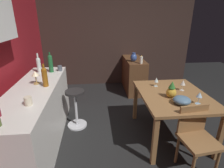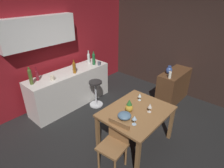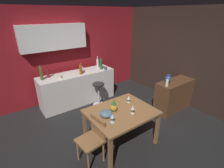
{
  "view_description": "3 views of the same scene",
  "coord_description": "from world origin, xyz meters",
  "px_view_note": "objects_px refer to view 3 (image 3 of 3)",
  "views": [
    {
      "loc": [
        -2.3,
        0.7,
        1.85
      ],
      "look_at": [
        0.44,
        0.43,
        0.78
      ],
      "focal_mm": 28.72,
      "sensor_mm": 36.0,
      "label": 1
    },
    {
      "loc": [
        -2.3,
        -1.96,
        2.67
      ],
      "look_at": [
        0.38,
        0.44,
        0.84
      ],
      "focal_mm": 29.99,
      "sensor_mm": 36.0,
      "label": 2
    },
    {
      "loc": [
        -1.65,
        -2.51,
        2.44
      ],
      "look_at": [
        0.55,
        0.55,
        0.81
      ],
      "focal_mm": 26.68,
      "sensor_mm": 36.0,
      "label": 3
    }
  ],
  "objects_px": {
    "wine_glass_right": "(129,98)",
    "pillar_candle_tall": "(167,83)",
    "wine_bottle_amber": "(81,69)",
    "cup_cream": "(60,76)",
    "fruit_bowl": "(106,114)",
    "cup_slate": "(105,68)",
    "bar_stool": "(99,94)",
    "pineapple_centerpiece": "(114,106)",
    "chair_near_window": "(93,138)",
    "wine_bottle_ruby": "(48,73)",
    "vase_ceramic_blue": "(168,79)",
    "sideboard_cabinet": "(174,95)",
    "wine_bottle_green": "(101,64)",
    "wine_bottle_clear": "(98,63)",
    "dining_table": "(121,115)",
    "wine_glass_left": "(133,108)",
    "wine_bottle_olive": "(41,73)",
    "wine_glass_center": "(112,116)",
    "counter_lamp": "(82,67)"
  },
  "relations": [
    {
      "from": "wine_bottle_green",
      "to": "sideboard_cabinet",
      "type": "bearing_deg",
      "value": -56.06
    },
    {
      "from": "chair_near_window",
      "to": "wine_bottle_ruby",
      "type": "bearing_deg",
      "value": 91.01
    },
    {
      "from": "fruit_bowl",
      "to": "cup_slate",
      "type": "relative_size",
      "value": 2.02
    },
    {
      "from": "wine_glass_center",
      "to": "wine_bottle_clear",
      "type": "height_order",
      "value": "wine_bottle_clear"
    },
    {
      "from": "wine_bottle_ruby",
      "to": "vase_ceramic_blue",
      "type": "relative_size",
      "value": 1.49
    },
    {
      "from": "sideboard_cabinet",
      "to": "bar_stool",
      "type": "xyz_separation_m",
      "value": [
        -1.53,
        1.32,
        -0.05
      ]
    },
    {
      "from": "wine_glass_left",
      "to": "cup_slate",
      "type": "xyz_separation_m",
      "value": [
        0.72,
        1.97,
        0.08
      ]
    },
    {
      "from": "cup_cream",
      "to": "vase_ceramic_blue",
      "type": "xyz_separation_m",
      "value": [
        2.16,
        -1.66,
        -0.03
      ]
    },
    {
      "from": "chair_near_window",
      "to": "wine_bottle_amber",
      "type": "relative_size",
      "value": 2.56
    },
    {
      "from": "bar_stool",
      "to": "wine_glass_right",
      "type": "distance_m",
      "value": 1.43
    },
    {
      "from": "pillar_candle_tall",
      "to": "wine_bottle_amber",
      "type": "bearing_deg",
      "value": 128.85
    },
    {
      "from": "wine_glass_left",
      "to": "wine_bottle_ruby",
      "type": "height_order",
      "value": "wine_bottle_ruby"
    },
    {
      "from": "wine_glass_center",
      "to": "pillar_candle_tall",
      "type": "distance_m",
      "value": 1.85
    },
    {
      "from": "pillar_candle_tall",
      "to": "vase_ceramic_blue",
      "type": "height_order",
      "value": "vase_ceramic_blue"
    },
    {
      "from": "sideboard_cabinet",
      "to": "chair_near_window",
      "type": "bearing_deg",
      "value": -175.1
    },
    {
      "from": "wine_glass_left",
      "to": "wine_bottle_olive",
      "type": "distance_m",
      "value": 2.46
    },
    {
      "from": "chair_near_window",
      "to": "wine_bottle_clear",
      "type": "xyz_separation_m",
      "value": [
        1.43,
        2.17,
        0.58
      ]
    },
    {
      "from": "dining_table",
      "to": "wine_bottle_clear",
      "type": "height_order",
      "value": "wine_bottle_clear"
    },
    {
      "from": "wine_glass_left",
      "to": "sideboard_cabinet",
      "type": "bearing_deg",
      "value": 11.31
    },
    {
      "from": "dining_table",
      "to": "fruit_bowl",
      "type": "height_order",
      "value": "fruit_bowl"
    },
    {
      "from": "pineapple_centerpiece",
      "to": "vase_ceramic_blue",
      "type": "relative_size",
      "value": 1.18
    },
    {
      "from": "bar_stool",
      "to": "wine_bottle_olive",
      "type": "relative_size",
      "value": 1.79
    },
    {
      "from": "wine_bottle_green",
      "to": "vase_ceramic_blue",
      "type": "relative_size",
      "value": 1.71
    },
    {
      "from": "wine_glass_right",
      "to": "pillar_candle_tall",
      "type": "xyz_separation_m",
      "value": [
        1.16,
        -0.04,
        0.05
      ]
    },
    {
      "from": "wine_bottle_amber",
      "to": "cup_cream",
      "type": "bearing_deg",
      "value": 174.43
    },
    {
      "from": "bar_stool",
      "to": "pineapple_centerpiece",
      "type": "xyz_separation_m",
      "value": [
        -0.52,
        -1.41,
        0.48
      ]
    },
    {
      "from": "wine_bottle_green",
      "to": "vase_ceramic_blue",
      "type": "xyz_separation_m",
      "value": [
        0.92,
        -1.67,
        -0.15
      ]
    },
    {
      "from": "wine_bottle_olive",
      "to": "wine_bottle_amber",
      "type": "xyz_separation_m",
      "value": [
        0.96,
        -0.2,
        -0.03
      ]
    },
    {
      "from": "wine_glass_left",
      "to": "pineapple_centerpiece",
      "type": "height_order",
      "value": "pineapple_centerpiece"
    },
    {
      "from": "bar_stool",
      "to": "wine_bottle_clear",
      "type": "xyz_separation_m",
      "value": [
        0.37,
        0.62,
        0.69
      ]
    },
    {
      "from": "chair_near_window",
      "to": "bar_stool",
      "type": "relative_size",
      "value": 1.23
    },
    {
      "from": "wine_bottle_amber",
      "to": "vase_ceramic_blue",
      "type": "distance_m",
      "value": 2.27
    },
    {
      "from": "wine_glass_center",
      "to": "chair_near_window",
      "type": "bearing_deg",
      "value": 154.98
    },
    {
      "from": "wine_glass_left",
      "to": "wine_glass_right",
      "type": "relative_size",
      "value": 1.14
    },
    {
      "from": "wine_glass_center",
      "to": "vase_ceramic_blue",
      "type": "relative_size",
      "value": 0.82
    },
    {
      "from": "sideboard_cabinet",
      "to": "bar_stool",
      "type": "height_order",
      "value": "sideboard_cabinet"
    },
    {
      "from": "wine_bottle_amber",
      "to": "cup_cream",
      "type": "distance_m",
      "value": 0.57
    },
    {
      "from": "wine_bottle_green",
      "to": "wine_bottle_amber",
      "type": "distance_m",
      "value": 0.69
    },
    {
      "from": "bar_stool",
      "to": "pineapple_centerpiece",
      "type": "bearing_deg",
      "value": -110.35
    },
    {
      "from": "chair_near_window",
      "to": "wine_bottle_green",
      "type": "distance_m",
      "value": 2.5
    },
    {
      "from": "chair_near_window",
      "to": "vase_ceramic_blue",
      "type": "height_order",
      "value": "vase_ceramic_blue"
    },
    {
      "from": "wine_bottle_olive",
      "to": "cup_slate",
      "type": "height_order",
      "value": "wine_bottle_olive"
    },
    {
      "from": "wine_glass_left",
      "to": "wine_bottle_clear",
      "type": "height_order",
      "value": "wine_bottle_clear"
    },
    {
      "from": "wine_glass_right",
      "to": "counter_lamp",
      "type": "xyz_separation_m",
      "value": [
        -0.13,
        1.85,
        0.19
      ]
    },
    {
      "from": "pillar_candle_tall",
      "to": "wine_bottle_clear",
      "type": "bearing_deg",
      "value": 109.38
    },
    {
      "from": "dining_table",
      "to": "pillar_candle_tall",
      "type": "xyz_separation_m",
      "value": [
        1.49,
        0.13,
        0.25
      ]
    },
    {
      "from": "pineapple_centerpiece",
      "to": "wine_glass_left",
      "type": "bearing_deg",
      "value": -50.89
    },
    {
      "from": "dining_table",
      "to": "wine_bottle_olive",
      "type": "xyz_separation_m",
      "value": [
        -0.86,
        2.06,
        0.43
      ]
    },
    {
      "from": "wine_bottle_clear",
      "to": "pineapple_centerpiece",
      "type": "bearing_deg",
      "value": -113.65
    },
    {
      "from": "wine_bottle_green",
      "to": "wine_bottle_clear",
      "type": "distance_m",
      "value": 0.21
    }
  ]
}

